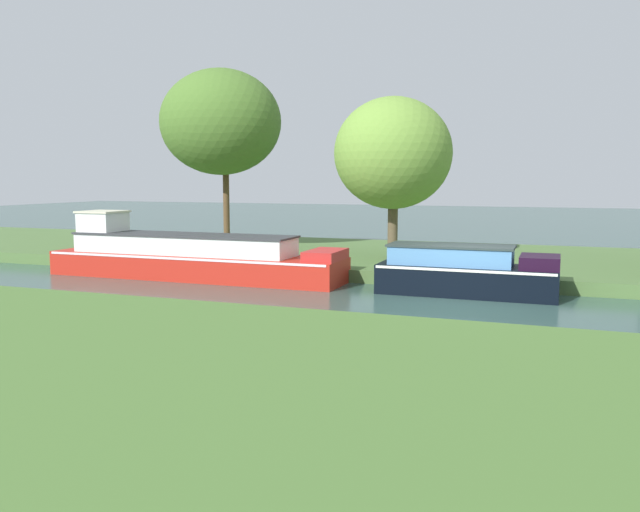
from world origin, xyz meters
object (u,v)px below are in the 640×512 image
Objects in this scene: willow_tree_left at (220,122)px; willow_tree_centre at (393,153)px; black_narrowboat at (466,272)px; red_barge at (189,257)px; mooring_post_near at (288,251)px.

willow_tree_left is 1.27× the size of willow_tree_centre.
black_narrowboat is 0.68× the size of willow_tree_left.
willow_tree_left is at bearing 172.72° from willow_tree_centre.
willow_tree_centre reaches higher than red_barge.
willow_tree_centre is at bearing -7.28° from willow_tree_left.
willow_tree_left reaches higher than willow_tree_centre.
mooring_post_near is (-2.83, -2.71, -3.26)m from willow_tree_centre.
black_narrowboat is 12.62m from willow_tree_left.
willow_tree_centre is at bearing 126.95° from black_narrowboat.
willow_tree_left is 8.50× the size of mooring_post_near.
willow_tree_centre reaches higher than mooring_post_near.
red_barge is 11.89× the size of mooring_post_near.
black_narrowboat is 5.79× the size of mooring_post_near.
black_narrowboat is at bearing -53.05° from willow_tree_centre.
black_narrowboat is 6.19m from mooring_post_near.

